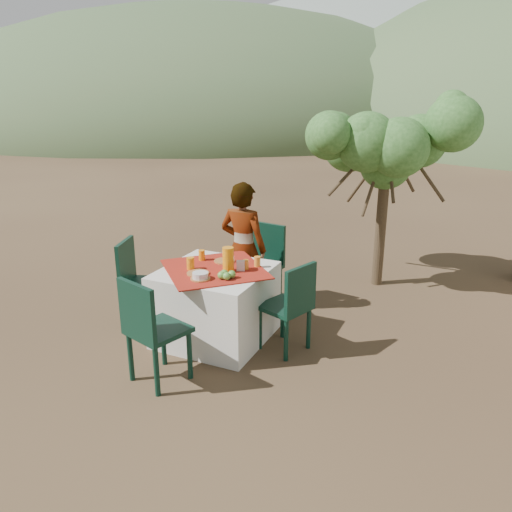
{
  "coord_description": "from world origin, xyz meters",
  "views": [
    {
      "loc": [
        1.75,
        -3.89,
        2.43
      ],
      "look_at": [
        -0.3,
        0.58,
        0.81
      ],
      "focal_mm": 35.0,
      "sensor_mm": 36.0,
      "label": 1
    }
  ],
  "objects_px": {
    "chair_far": "(263,261)",
    "chair_left": "(138,279)",
    "person": "(243,249)",
    "shrub_tree": "(393,156)",
    "table": "(216,304)",
    "chair_right": "(291,304)",
    "juice_pitcher": "(228,260)",
    "chair_near": "(150,327)"
  },
  "relations": [
    {
      "from": "table",
      "to": "chair_near",
      "type": "xyz_separation_m",
      "value": [
        -0.09,
        -0.98,
        0.16
      ]
    },
    {
      "from": "chair_near",
      "to": "juice_pitcher",
      "type": "relative_size",
      "value": 3.96
    },
    {
      "from": "chair_left",
      "to": "chair_near",
      "type": "bearing_deg",
      "value": -155.28
    },
    {
      "from": "person",
      "to": "juice_pitcher",
      "type": "height_order",
      "value": "person"
    },
    {
      "from": "juice_pitcher",
      "to": "shrub_tree",
      "type": "bearing_deg",
      "value": 64.61
    },
    {
      "from": "chair_left",
      "to": "shrub_tree",
      "type": "height_order",
      "value": "shrub_tree"
    },
    {
      "from": "chair_far",
      "to": "chair_left",
      "type": "bearing_deg",
      "value": -124.08
    },
    {
      "from": "chair_far",
      "to": "chair_right",
      "type": "relative_size",
      "value": 1.06
    },
    {
      "from": "chair_far",
      "to": "shrub_tree",
      "type": "height_order",
      "value": "shrub_tree"
    },
    {
      "from": "chair_far",
      "to": "chair_left",
      "type": "height_order",
      "value": "chair_far"
    },
    {
      "from": "chair_near",
      "to": "shrub_tree",
      "type": "xyz_separation_m",
      "value": [
        1.35,
        3.28,
        1.14
      ]
    },
    {
      "from": "person",
      "to": "shrub_tree",
      "type": "relative_size",
      "value": 0.71
    },
    {
      "from": "chair_near",
      "to": "person",
      "type": "relative_size",
      "value": 0.64
    },
    {
      "from": "chair_left",
      "to": "juice_pitcher",
      "type": "height_order",
      "value": "juice_pitcher"
    },
    {
      "from": "chair_near",
      "to": "juice_pitcher",
      "type": "xyz_separation_m",
      "value": [
        0.25,
        0.96,
        0.35
      ]
    },
    {
      "from": "chair_near",
      "to": "chair_right",
      "type": "xyz_separation_m",
      "value": [
        0.88,
        1.03,
        -0.03
      ]
    },
    {
      "from": "chair_left",
      "to": "juice_pitcher",
      "type": "distance_m",
      "value": 1.13
    },
    {
      "from": "person",
      "to": "shrub_tree",
      "type": "bearing_deg",
      "value": -127.92
    },
    {
      "from": "chair_far",
      "to": "person",
      "type": "bearing_deg",
      "value": -103.79
    },
    {
      "from": "shrub_tree",
      "to": "juice_pitcher",
      "type": "xyz_separation_m",
      "value": [
        -1.1,
        -2.32,
        -0.8
      ]
    },
    {
      "from": "table",
      "to": "chair_right",
      "type": "bearing_deg",
      "value": 3.77
    },
    {
      "from": "table",
      "to": "shrub_tree",
      "type": "bearing_deg",
      "value": 61.24
    },
    {
      "from": "chair_far",
      "to": "shrub_tree",
      "type": "distance_m",
      "value": 2.09
    },
    {
      "from": "chair_far",
      "to": "shrub_tree",
      "type": "xyz_separation_m",
      "value": [
        1.18,
        1.29,
        1.14
      ]
    },
    {
      "from": "chair_left",
      "to": "chair_right",
      "type": "distance_m",
      "value": 1.71
    },
    {
      "from": "chair_far",
      "to": "chair_near",
      "type": "bearing_deg",
      "value": -86.35
    },
    {
      "from": "table",
      "to": "chair_left",
      "type": "distance_m",
      "value": 0.92
    },
    {
      "from": "chair_far",
      "to": "person",
      "type": "height_order",
      "value": "person"
    },
    {
      "from": "chair_near",
      "to": "table",
      "type": "bearing_deg",
      "value": -78.32
    },
    {
      "from": "chair_left",
      "to": "person",
      "type": "height_order",
      "value": "person"
    },
    {
      "from": "person",
      "to": "table",
      "type": "bearing_deg",
      "value": 94.51
    },
    {
      "from": "juice_pitcher",
      "to": "chair_near",
      "type": "bearing_deg",
      "value": -104.6
    },
    {
      "from": "chair_near",
      "to": "chair_left",
      "type": "height_order",
      "value": "chair_near"
    },
    {
      "from": "shrub_tree",
      "to": "table",
      "type": "bearing_deg",
      "value": -118.76
    },
    {
      "from": "chair_far",
      "to": "shrub_tree",
      "type": "bearing_deg",
      "value": 55.9
    },
    {
      "from": "chair_left",
      "to": "shrub_tree",
      "type": "relative_size",
      "value": 0.45
    },
    {
      "from": "chair_far",
      "to": "juice_pitcher",
      "type": "bearing_deg",
      "value": -76.9
    },
    {
      "from": "shrub_tree",
      "to": "chair_right",
      "type": "bearing_deg",
      "value": -101.7
    },
    {
      "from": "shrub_tree",
      "to": "juice_pitcher",
      "type": "bearing_deg",
      "value": -115.39
    },
    {
      "from": "chair_far",
      "to": "person",
      "type": "relative_size",
      "value": 0.64
    },
    {
      "from": "chair_left",
      "to": "person",
      "type": "xyz_separation_m",
      "value": [
        0.87,
        0.79,
        0.23
      ]
    },
    {
      "from": "chair_right",
      "to": "juice_pitcher",
      "type": "bearing_deg",
      "value": -64.33
    }
  ]
}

